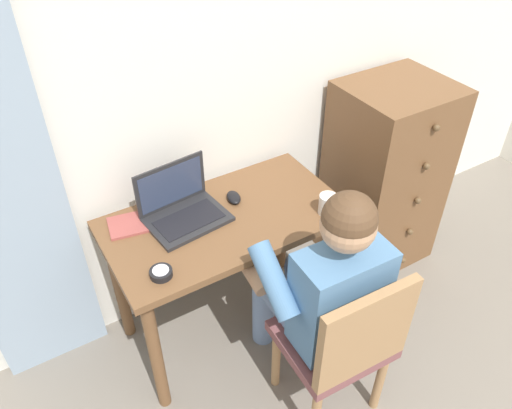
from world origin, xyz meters
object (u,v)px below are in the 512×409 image
at_px(desk, 226,238).
at_px(computer_mouse, 234,197).
at_px(person_seated, 321,282).
at_px(laptop, 182,208).
at_px(notebook_pad, 133,224).
at_px(dresser, 385,177).
at_px(coffee_mug, 328,204).
at_px(desk_clock, 161,273).
at_px(chair, 343,342).

distance_m(desk, computer_mouse, 0.19).
relative_size(person_seated, laptop, 3.23).
distance_m(laptop, notebook_pad, 0.22).
relative_size(dresser, notebook_pad, 5.22).
relative_size(laptop, computer_mouse, 3.66).
relative_size(laptop, coffee_mug, 3.05).
distance_m(dresser, person_seated, 1.01).
relative_size(desk_clock, coffee_mug, 0.75).
bearing_deg(laptop, desk_clock, -128.22).
bearing_deg(person_seated, chair, -92.20).
bearing_deg(laptop, desk, -32.87).
distance_m(laptop, computer_mouse, 0.25).
distance_m(laptop, coffee_mug, 0.65).
relative_size(desk_clock, notebook_pad, 0.43).
bearing_deg(desk, coffee_mug, -26.88).
height_order(dresser, notebook_pad, dresser).
bearing_deg(person_seated, coffee_mug, 49.47).
bearing_deg(chair, computer_mouse, 96.40).
height_order(desk, desk_clock, desk_clock).
bearing_deg(person_seated, desk_clock, 152.77).
bearing_deg(desk_clock, dresser, 9.70).
bearing_deg(laptop, chair, -66.13).
xyz_separation_m(computer_mouse, desk_clock, (-0.47, -0.27, -0.00)).
height_order(chair, notebook_pad, chair).
xyz_separation_m(laptop, notebook_pad, (-0.21, 0.06, -0.05)).
distance_m(computer_mouse, desk_clock, 0.54).
xyz_separation_m(computer_mouse, coffee_mug, (0.32, -0.30, 0.03)).
relative_size(desk, notebook_pad, 5.08).
height_order(desk, laptop, laptop).
bearing_deg(desk, dresser, 3.39).
bearing_deg(coffee_mug, computer_mouse, 136.90).
height_order(desk, chair, chair).
height_order(notebook_pad, coffee_mug, coffee_mug).
xyz_separation_m(chair, person_seated, (0.01, 0.18, 0.18)).
bearing_deg(dresser, desk_clock, -170.30).
relative_size(notebook_pad, coffee_mug, 1.75).
bearing_deg(coffee_mug, desk_clock, 178.09).
bearing_deg(desk_clock, computer_mouse, 29.60).
bearing_deg(notebook_pad, computer_mouse, 1.04).
bearing_deg(desk_clock, desk, 25.50).
distance_m(desk, laptop, 0.26).
bearing_deg(desk_clock, person_seated, -27.23).
xyz_separation_m(dresser, computer_mouse, (-0.95, 0.03, 0.22)).
xyz_separation_m(dresser, person_seated, (-0.86, -0.53, 0.11)).
bearing_deg(notebook_pad, person_seated, -38.72).
bearing_deg(dresser, computer_mouse, 178.41).
height_order(computer_mouse, coffee_mug, coffee_mug).
relative_size(chair, desk_clock, 9.60).
distance_m(desk, coffee_mug, 0.49).
distance_m(person_seated, coffee_mug, 0.37).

